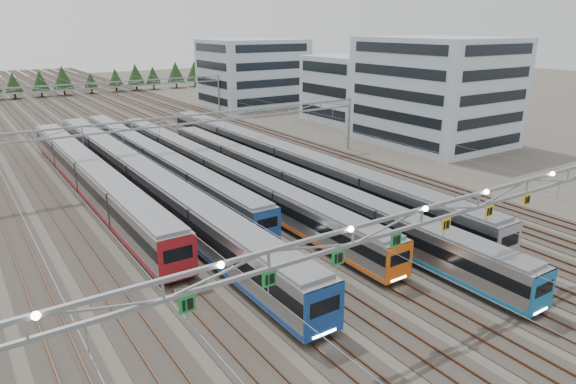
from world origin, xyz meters
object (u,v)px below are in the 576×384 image
gantry_far (88,91)px  gantry_mid (177,128)px  train_a (90,177)px  train_b (141,179)px  train_e (292,184)px  depot_bldg_mid (351,89)px  gantry_near (422,220)px  train_f (284,160)px  depot_bldg_south (435,91)px  depot_bldg_north (253,72)px  train_c (154,159)px  train_d (214,169)px

gantry_far → gantry_mid: bearing=-90.0°
train_a → train_b: (4.50, -4.05, -0.03)m
train_e → depot_bldg_mid: 51.51m
gantry_near → depot_bldg_mid: size_ratio=3.52×
train_f → depot_bldg_mid: size_ratio=4.01×
train_e → gantry_near: bearing=-105.5°
train_e → depot_bldg_south: 38.68m
depot_bldg_south → gantry_near: bearing=-139.6°
train_b → depot_bldg_north: size_ratio=3.06×
train_e → depot_bldg_mid: depot_bldg_mid is taller
train_e → depot_bldg_mid: bearing=42.6°
train_f → depot_bldg_south: depot_bldg_south is taller
train_c → depot_bldg_north: size_ratio=2.56×
gantry_mid → depot_bldg_south: bearing=-4.8°
gantry_mid → depot_bldg_north: bearing=51.4°
gantry_mid → depot_bldg_north: depot_bldg_north is taller
train_a → gantry_far: 47.91m
train_c → gantry_near: size_ratio=1.00×
train_c → depot_bldg_north: 62.61m
train_d → gantry_near: (-2.30, -34.64, 5.11)m
train_a → train_c: bearing=25.8°
train_d → gantry_mid: bearing=112.3°
train_a → depot_bldg_mid: depot_bldg_mid is taller
train_f → gantry_mid: 14.00m
depot_bldg_north → train_b: bearing=-130.1°
depot_bldg_south → depot_bldg_mid: size_ratio=1.38×
train_f → depot_bldg_mid: (33.29, 26.28, 4.18)m
depot_bldg_south → train_c: bearing=171.7°
train_a → train_c: size_ratio=0.92×
gantry_near → depot_bldg_north: 97.78m
train_d → train_b: bearing=179.8°
depot_bldg_north → depot_bldg_south: bearing=-86.2°
train_a → depot_bldg_mid: 59.57m
train_f → train_e: bearing=-118.1°
train_e → gantry_mid: gantry_mid is taller
train_f → depot_bldg_north: size_ratio=2.92×
train_e → depot_bldg_mid: size_ratio=3.65×
train_b → depot_bldg_south: 50.09m
train_a → depot_bldg_north: bearing=45.0°
train_d → train_e: (4.50, -10.18, -0.01)m
train_c → gantry_far: size_ratio=1.00×
train_a → train_e: train_a is taller
train_a → gantry_near: 40.61m
gantry_far → depot_bldg_mid: (44.54, -25.93, 0.01)m
gantry_mid → gantry_far: (0.00, 45.00, 0.00)m
train_c → train_f: size_ratio=0.88×
train_b → train_e: (13.50, -10.22, -0.25)m
depot_bldg_north → train_d: bearing=-124.1°
train_d → train_e: 11.13m
gantry_far → train_f: bearing=-77.8°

